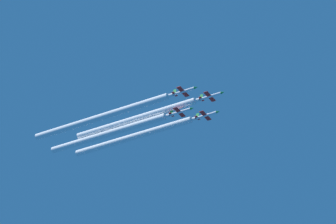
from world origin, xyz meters
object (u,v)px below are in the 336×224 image
jet_lead (211,96)px  jet_slot (181,112)px  jet_right_wingman (185,91)px  jet_left_wingman (207,115)px

jet_lead → jet_slot: size_ratio=1.00×
jet_right_wingman → jet_slot: (-11.43, -8.07, -2.14)m
jet_lead → jet_slot: bearing=-89.6°
jet_lead → jet_right_wingman: 14.04m
jet_left_wingman → jet_slot: jet_left_wingman is taller
jet_lead → jet_right_wingman: jet_lead is taller
jet_left_wingman → jet_slot: size_ratio=1.00×
jet_lead → jet_right_wingman: size_ratio=1.00×
jet_left_wingman → jet_right_wingman: jet_right_wingman is taller
jet_lead → jet_left_wingman: jet_lead is taller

